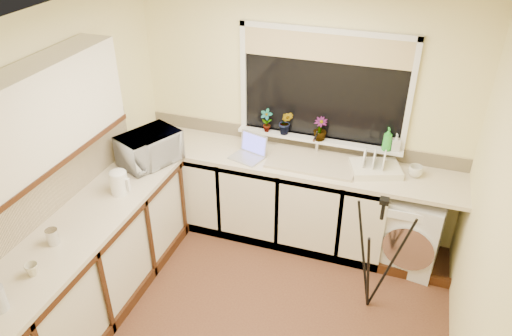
# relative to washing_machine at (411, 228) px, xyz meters

# --- Properties ---
(floor) EXTENTS (3.20, 3.20, 0.00)m
(floor) POSITION_rel_washing_machine_xyz_m (-1.18, -1.17, -0.39)
(floor) COLOR brown
(floor) RESTS_ON ground
(ceiling) EXTENTS (3.20, 3.20, 0.00)m
(ceiling) POSITION_rel_washing_machine_xyz_m (-1.18, -1.17, 2.06)
(ceiling) COLOR white
(ceiling) RESTS_ON ground
(wall_back) EXTENTS (3.20, 0.00, 3.20)m
(wall_back) POSITION_rel_washing_machine_xyz_m (-1.18, 0.33, 0.84)
(wall_back) COLOR #F9EDA6
(wall_back) RESTS_ON ground
(wall_left) EXTENTS (0.00, 3.00, 3.00)m
(wall_left) POSITION_rel_washing_machine_xyz_m (-2.78, -1.17, 0.84)
(wall_left) COLOR #F9EDA6
(wall_left) RESTS_ON ground
(wall_right) EXTENTS (0.00, 3.00, 3.00)m
(wall_right) POSITION_rel_washing_machine_xyz_m (0.42, -1.17, 0.84)
(wall_right) COLOR #F9EDA6
(wall_right) RESTS_ON ground
(base_cabinet_back) EXTENTS (2.55, 0.60, 0.86)m
(base_cabinet_back) POSITION_rel_washing_machine_xyz_m (-1.51, 0.03, 0.04)
(base_cabinet_back) COLOR silver
(base_cabinet_back) RESTS_ON floor
(base_cabinet_left) EXTENTS (0.54, 2.40, 0.86)m
(base_cabinet_left) POSITION_rel_washing_machine_xyz_m (-2.48, -1.47, 0.04)
(base_cabinet_left) COLOR silver
(base_cabinet_left) RESTS_ON floor
(worktop_back) EXTENTS (3.20, 0.60, 0.04)m
(worktop_back) POSITION_rel_washing_machine_xyz_m (-1.18, 0.03, 0.49)
(worktop_back) COLOR beige
(worktop_back) RESTS_ON base_cabinet_back
(worktop_left) EXTENTS (0.60, 2.40, 0.04)m
(worktop_left) POSITION_rel_washing_machine_xyz_m (-2.48, -1.47, 0.49)
(worktop_left) COLOR beige
(worktop_left) RESTS_ON base_cabinet_left
(upper_cabinet) EXTENTS (0.28, 1.90, 0.70)m
(upper_cabinet) POSITION_rel_washing_machine_xyz_m (-2.62, -1.62, 1.41)
(upper_cabinet) COLOR silver
(upper_cabinet) RESTS_ON wall_left
(splashback_left) EXTENTS (0.02, 2.40, 0.45)m
(splashback_left) POSITION_rel_washing_machine_xyz_m (-2.77, -1.47, 0.74)
(splashback_left) COLOR beige
(splashback_left) RESTS_ON wall_left
(splashback_back) EXTENTS (3.20, 0.02, 0.14)m
(splashback_back) POSITION_rel_washing_machine_xyz_m (-1.18, 0.31, 0.58)
(splashback_back) COLOR beige
(splashback_back) RESTS_ON wall_back
(window_glass) EXTENTS (1.50, 0.02, 1.00)m
(window_glass) POSITION_rel_washing_machine_xyz_m (-0.98, 0.31, 1.16)
(window_glass) COLOR black
(window_glass) RESTS_ON wall_back
(window_blind) EXTENTS (1.50, 0.02, 0.25)m
(window_blind) POSITION_rel_washing_machine_xyz_m (-0.98, 0.29, 1.54)
(window_blind) COLOR tan
(window_blind) RESTS_ON wall_back
(windowsill) EXTENTS (1.60, 0.14, 0.03)m
(windowsill) POSITION_rel_washing_machine_xyz_m (-0.98, 0.26, 0.65)
(windowsill) COLOR white
(windowsill) RESTS_ON wall_back
(sink) EXTENTS (0.82, 0.46, 0.03)m
(sink) POSITION_rel_washing_machine_xyz_m (-0.98, 0.03, 0.53)
(sink) COLOR tan
(sink) RESTS_ON worktop_back
(faucet) EXTENTS (0.03, 0.03, 0.24)m
(faucet) POSITION_rel_washing_machine_xyz_m (-0.98, 0.21, 0.63)
(faucet) COLOR silver
(faucet) RESTS_ON worktop_back
(washing_machine) EXTENTS (0.62, 0.61, 0.77)m
(washing_machine) POSITION_rel_washing_machine_xyz_m (0.00, 0.00, 0.00)
(washing_machine) COLOR silver
(washing_machine) RESTS_ON floor
(laptop) EXTENTS (0.35, 0.33, 0.22)m
(laptop) POSITION_rel_washing_machine_xyz_m (-1.58, -0.05, 0.57)
(laptop) COLOR #A8A8B0
(laptop) RESTS_ON worktop_back
(kettle) EXTENTS (0.15, 0.15, 0.20)m
(kettle) POSITION_rel_washing_machine_xyz_m (-2.41, -0.99, 0.61)
(kettle) COLOR white
(kettle) RESTS_ON worktop_left
(dish_rack) EXTENTS (0.52, 0.45, 0.07)m
(dish_rack) POSITION_rel_washing_machine_xyz_m (-0.40, 0.05, 0.55)
(dish_rack) COLOR silver
(dish_rack) RESTS_ON worktop_back
(tripod) EXTENTS (0.69, 0.69, 1.13)m
(tripod) POSITION_rel_washing_machine_xyz_m (-0.26, -0.70, 0.18)
(tripod) COLOR black
(tripod) RESTS_ON floor
(steel_jar) EXTENTS (0.09, 0.09, 0.12)m
(steel_jar) POSITION_rel_washing_machine_xyz_m (-2.51, -1.73, 0.57)
(steel_jar) COLOR silver
(steel_jar) RESTS_ON worktop_left
(microwave) EXTENTS (0.55, 0.64, 0.30)m
(microwave) POSITION_rel_washing_machine_xyz_m (-2.42, -0.45, 0.66)
(microwave) COLOR silver
(microwave) RESTS_ON worktop_left
(plant_a) EXTENTS (0.13, 0.09, 0.23)m
(plant_a) POSITION_rel_washing_machine_xyz_m (-1.50, 0.23, 0.78)
(plant_a) COLOR #999999
(plant_a) RESTS_ON windowsill
(plant_b) EXTENTS (0.14, 0.11, 0.25)m
(plant_b) POSITION_rel_washing_machine_xyz_m (-1.30, 0.23, 0.79)
(plant_b) COLOR #999999
(plant_b) RESTS_ON windowsill
(plant_c) EXTENTS (0.14, 0.14, 0.23)m
(plant_c) POSITION_rel_washing_machine_xyz_m (-0.97, 0.22, 0.78)
(plant_c) COLOR #999999
(plant_c) RESTS_ON windowsill
(soap_bottle_green) EXTENTS (0.11, 0.11, 0.23)m
(soap_bottle_green) POSITION_rel_washing_machine_xyz_m (-0.34, 0.22, 0.78)
(soap_bottle_green) COLOR green
(soap_bottle_green) RESTS_ON windowsill
(soap_bottle_clear) EXTENTS (0.09, 0.09, 0.17)m
(soap_bottle_clear) POSITION_rel_washing_machine_xyz_m (-0.26, 0.24, 0.75)
(soap_bottle_clear) COLOR #999999
(soap_bottle_clear) RESTS_ON windowsill
(cup_back) EXTENTS (0.17, 0.17, 0.10)m
(cup_back) POSITION_rel_washing_machine_xyz_m (-0.05, 0.09, 0.56)
(cup_back) COLOR silver
(cup_back) RESTS_ON worktop_back
(cup_left) EXTENTS (0.10, 0.10, 0.09)m
(cup_left) POSITION_rel_washing_machine_xyz_m (-2.43, -2.04, 0.56)
(cup_left) COLOR beige
(cup_left) RESTS_ON worktop_left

